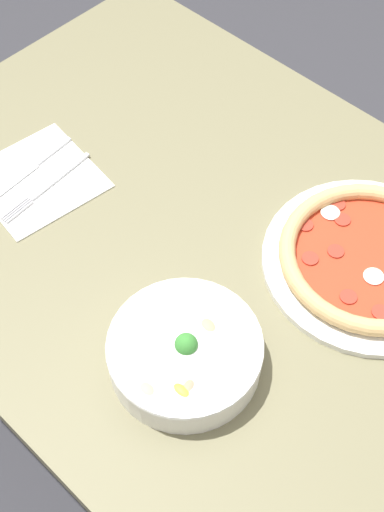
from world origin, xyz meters
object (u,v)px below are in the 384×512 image
object	(u,v)px
pizza	(369,258)
knife	(32,168)
bowl	(185,352)
fork	(48,186)

from	to	relation	value
pizza	knife	bearing A→B (deg)	23.71
pizza	knife	size ratio (longest dim) A/B	1.66
pizza	bowl	world-z (taller)	bowl
pizza	fork	world-z (taller)	pizza
bowl	fork	distance (m)	0.40
fork	knife	bearing A→B (deg)	-100.90
fork	knife	xyz separation A→B (m)	(0.05, -0.01, -0.00)
pizza	fork	size ratio (longest dim) A/B	1.70
pizza	fork	xyz separation A→B (m)	(0.48, 0.24, -0.01)
fork	pizza	bearing A→B (deg)	112.83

